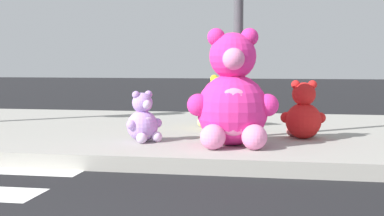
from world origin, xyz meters
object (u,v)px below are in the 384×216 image
(plush_yellow, at_px, (218,106))
(plush_lavender, at_px, (143,121))
(plush_red, at_px, (303,115))
(plush_pink_large, at_px, (233,99))

(plush_yellow, distance_m, plush_lavender, 1.52)
(plush_yellow, distance_m, plush_red, 1.37)
(plush_pink_large, xyz_separation_m, plush_yellow, (-0.35, 1.50, -0.21))
(plush_pink_large, xyz_separation_m, plush_lavender, (-0.98, 0.11, -0.26))
(plush_red, distance_m, plush_lavender, 1.79)
(plush_pink_large, xyz_separation_m, plush_red, (0.73, 0.67, -0.22))
(plush_pink_large, bearing_deg, plush_red, 42.56)
(plush_red, xyz_separation_m, plush_lavender, (-1.70, -0.55, -0.04))
(plush_lavender, bearing_deg, plush_pink_large, -6.61)
(plush_yellow, bearing_deg, plush_pink_large, -76.79)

